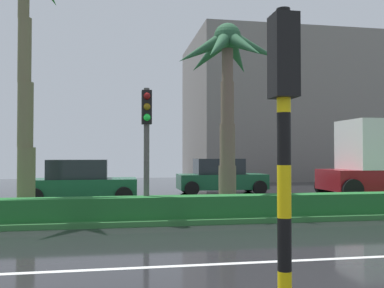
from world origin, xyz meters
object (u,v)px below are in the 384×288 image
at_px(traffic_signal_foreground, 283,106).
at_px(traffic_signal_median_right, 147,128).
at_px(car_in_traffic_third, 81,182).
at_px(palm_tree_centre_right, 227,69).
at_px(car_in_traffic_fourth, 221,177).

bearing_deg(traffic_signal_foreground, traffic_signal_median_right, -81.92).
relative_size(traffic_signal_foreground, car_in_traffic_third, 0.84).
height_order(traffic_signal_median_right, car_in_traffic_third, traffic_signal_median_right).
height_order(palm_tree_centre_right, traffic_signal_foreground, palm_tree_centre_right).
distance_m(car_in_traffic_third, car_in_traffic_fourth, 7.07).
relative_size(traffic_signal_median_right, car_in_traffic_fourth, 0.85).
relative_size(palm_tree_centre_right, car_in_traffic_fourth, 1.43).
xyz_separation_m(traffic_signal_foreground, car_in_traffic_fourth, (3.14, 15.70, -1.66)).
height_order(traffic_signal_median_right, traffic_signal_foreground, traffic_signal_median_right).
xyz_separation_m(car_in_traffic_third, car_in_traffic_fourth, (6.46, 2.86, 0.00)).
relative_size(car_in_traffic_third, car_in_traffic_fourth, 1.00).
bearing_deg(traffic_signal_median_right, car_in_traffic_third, 112.80).
xyz_separation_m(traffic_signal_median_right, car_in_traffic_fourth, (4.20, 8.24, -1.85)).
xyz_separation_m(traffic_signal_median_right, car_in_traffic_third, (-2.26, 5.38, -1.85)).
distance_m(palm_tree_centre_right, car_in_traffic_third, 7.47).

